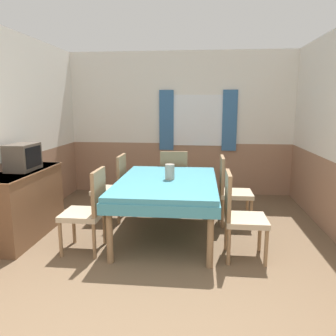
# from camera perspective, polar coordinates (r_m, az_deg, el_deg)

# --- Properties ---
(wall_back) EXTENTS (4.48, 0.10, 2.60)m
(wall_back) POSITION_cam_1_polar(r_m,az_deg,el_deg) (6.10, 2.29, 7.66)
(wall_back) COLOR white
(wall_back) RESTS_ON ground_plane
(wall_left) EXTENTS (0.05, 4.86, 2.60)m
(wall_left) POSITION_cam_1_polar(r_m,az_deg,el_deg) (4.57, -26.87, 5.35)
(wall_left) COLOR white
(wall_left) RESTS_ON ground_plane
(dining_table) EXTENTS (1.24, 1.78, 0.73)m
(dining_table) POSITION_cam_1_polar(r_m,az_deg,el_deg) (4.11, -0.15, -3.43)
(dining_table) COLOR teal
(dining_table) RESTS_ON ground_plane
(chair_left_near) EXTENTS (0.44, 0.44, 0.95)m
(chair_left_near) POSITION_cam_1_polar(r_m,az_deg,el_deg) (3.82, -13.68, -6.83)
(chair_left_near) COLOR #93704C
(chair_left_near) RESTS_ON ground_plane
(chair_head_window) EXTENTS (0.44, 0.44, 0.95)m
(chair_head_window) POSITION_cam_1_polar(r_m,az_deg,el_deg) (5.21, 1.13, -1.77)
(chair_head_window) COLOR #93704C
(chair_head_window) RESTS_ON ground_plane
(chair_left_far) EXTENTS (0.44, 0.44, 0.95)m
(chair_left_far) POSITION_cam_1_polar(r_m,az_deg,el_deg) (4.80, -9.48, -3.03)
(chair_left_far) COLOR #93704C
(chair_left_far) RESTS_ON ground_plane
(chair_right_near) EXTENTS (0.44, 0.44, 0.95)m
(chair_right_near) POSITION_cam_1_polar(r_m,az_deg,el_deg) (3.64, 12.31, -7.69)
(chair_right_near) COLOR #93704C
(chair_right_near) RESTS_ON ground_plane
(chair_right_far) EXTENTS (0.44, 0.44, 0.95)m
(chair_right_far) POSITION_cam_1_polar(r_m,az_deg,el_deg) (4.65, 10.88, -3.52)
(chair_right_far) COLOR #93704C
(chair_right_far) RESTS_ON ground_plane
(sideboard) EXTENTS (0.46, 1.31, 0.85)m
(sideboard) POSITION_cam_1_polar(r_m,az_deg,el_deg) (4.50, -23.69, -5.68)
(sideboard) COLOR brown
(sideboard) RESTS_ON ground_plane
(tv) EXTENTS (0.29, 0.44, 0.33)m
(tv) POSITION_cam_1_polar(r_m,az_deg,el_deg) (4.41, -23.95, 1.74)
(tv) COLOR #51473D
(tv) RESTS_ON sideboard
(vase) EXTENTS (0.12, 0.12, 0.19)m
(vase) POSITION_cam_1_polar(r_m,az_deg,el_deg) (4.08, 0.30, -0.67)
(vase) COLOR #A39989
(vase) RESTS_ON dining_table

